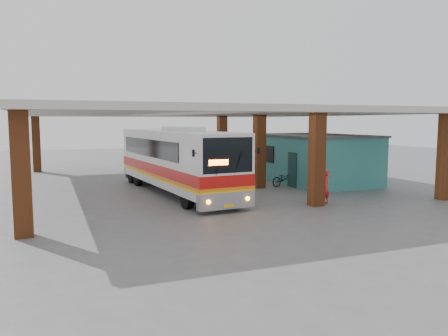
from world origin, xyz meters
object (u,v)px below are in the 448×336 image
at_px(pedestrian, 325,187).
at_px(red_chair, 257,174).
at_px(motorcycle, 284,178).
at_px(coach_bus, 176,160).

distance_m(pedestrian, red_chair, 9.30).
bearing_deg(pedestrian, motorcycle, -120.70).
xyz_separation_m(coach_bus, red_chair, (6.70, 3.49, -1.47)).
height_order(motorcycle, pedestrian, pedestrian).
height_order(coach_bus, pedestrian, coach_bus).
bearing_deg(red_chair, coach_bus, -164.88).
distance_m(motorcycle, red_chair, 3.56).
height_order(coach_bus, red_chair, coach_bus).
height_order(motorcycle, red_chair, motorcycle).
distance_m(motorcycle, pedestrian, 5.79).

